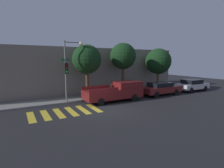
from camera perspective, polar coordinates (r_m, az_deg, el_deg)
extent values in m
plane|color=black|center=(13.44, -2.35, -8.34)|extent=(60.00, 60.00, 0.00)
cube|color=slate|center=(17.31, -8.93, -4.55)|extent=(26.00, 2.31, 0.14)
cube|color=slate|center=(21.28, -13.38, 4.32)|extent=(26.00, 6.00, 5.07)
cube|color=gold|center=(12.89, -24.90, -9.77)|extent=(0.45, 2.60, 0.00)
cube|color=gold|center=(12.98, -20.89, -9.44)|extent=(0.45, 2.60, 0.00)
cube|color=gold|center=(13.12, -16.96, -9.07)|extent=(0.45, 2.60, 0.00)
cube|color=gold|center=(13.33, -13.14, -8.67)|extent=(0.45, 2.60, 0.00)
cube|color=gold|center=(13.59, -9.47, -8.25)|extent=(0.45, 2.60, 0.00)
cube|color=gold|center=(13.91, -5.95, -7.81)|extent=(0.45, 2.60, 0.00)
cylinder|color=slate|center=(15.49, -14.92, 3.69)|extent=(0.12, 0.12, 5.40)
cube|color=black|center=(15.27, -14.76, 4.96)|extent=(0.30, 0.30, 0.90)
cylinder|color=#4C0C0C|center=(15.10, -14.64, 5.96)|extent=(0.18, 0.02, 0.18)
cylinder|color=#593D0A|center=(15.11, -14.61, 4.94)|extent=(0.18, 0.02, 0.18)
cylinder|color=#26E54C|center=(15.13, -14.57, 3.92)|extent=(0.18, 0.02, 0.18)
cube|color=#19662D|center=(15.46, -15.06, 7.73)|extent=(0.70, 0.02, 0.18)
cylinder|color=slate|center=(15.72, -12.68, 13.12)|extent=(1.42, 0.08, 0.08)
sphere|color=#F9E5B2|center=(15.93, -10.16, 12.75)|extent=(0.36, 0.36, 0.36)
cube|color=maroon|center=(15.97, 0.40, -3.07)|extent=(5.47, 1.95, 0.81)
cube|color=maroon|center=(16.64, 4.90, -0.17)|extent=(2.46, 1.79, 0.61)
cube|color=maroon|center=(16.02, -5.37, -1.08)|extent=(2.73, 0.08, 0.28)
cube|color=maroon|center=(14.49, -2.61, -1.99)|extent=(2.73, 0.08, 0.28)
cylinder|color=black|center=(17.66, 3.75, -3.39)|extent=(0.64, 0.22, 0.64)
cylinder|color=black|center=(16.23, 7.17, -4.42)|extent=(0.64, 0.22, 0.64)
cylinder|color=black|center=(16.09, -6.44, -4.52)|extent=(0.64, 0.22, 0.64)
cylinder|color=black|center=(14.52, -3.70, -5.83)|extent=(0.64, 0.22, 0.64)
cube|color=maroon|center=(19.55, 15.58, -1.65)|extent=(4.54, 1.84, 0.62)
cube|color=black|center=(19.39, 15.40, -0.15)|extent=(2.36, 1.62, 0.43)
cylinder|color=black|center=(21.16, 16.67, -1.85)|extent=(0.64, 0.22, 0.64)
cylinder|color=black|center=(20.07, 20.07, -2.50)|extent=(0.64, 0.22, 0.64)
cylinder|color=black|center=(19.26, 10.84, -2.58)|extent=(0.64, 0.22, 0.64)
cylinder|color=black|center=(18.05, 14.23, -3.37)|extent=(0.64, 0.22, 0.64)
cube|color=silver|center=(23.54, 24.71, -0.57)|extent=(4.25, 1.82, 0.59)
cube|color=black|center=(23.39, 24.63, 0.74)|extent=(2.21, 1.60, 0.50)
cylinder|color=black|center=(25.11, 24.94, -0.78)|extent=(0.64, 0.22, 0.64)
cylinder|color=black|center=(24.21, 28.07, -1.27)|extent=(0.64, 0.22, 0.64)
cylinder|color=black|center=(23.04, 21.10, -1.29)|extent=(0.64, 0.22, 0.64)
cylinder|color=black|center=(22.05, 24.37, -1.84)|extent=(0.64, 0.22, 0.64)
cylinder|color=#4C3823|center=(16.92, -8.07, -0.25)|extent=(0.31, 0.31, 2.79)
sphere|color=#143316|center=(16.76, -8.23, 8.00)|extent=(2.75, 2.75, 2.75)
cylinder|color=#4C3823|center=(18.75, 3.57, 1.12)|extent=(0.28, 0.28, 3.13)
sphere|color=#143316|center=(18.63, 3.63, 9.08)|extent=(2.75, 2.75, 2.75)
cylinder|color=#4C3823|center=(21.90, 14.64, 0.94)|extent=(0.24, 0.24, 2.46)
sphere|color=#143316|center=(21.76, 14.85, 7.17)|extent=(3.05, 3.05, 3.05)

